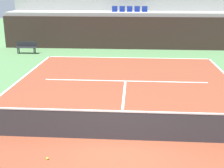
# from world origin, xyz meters

# --- Properties ---
(ground_plane) EXTENTS (80.00, 80.00, 0.00)m
(ground_plane) POSITION_xyz_m (0.00, 0.00, 0.00)
(ground_plane) COLOR #477042
(court_surface) EXTENTS (11.00, 24.00, 0.01)m
(court_surface) POSITION_xyz_m (0.00, 0.00, 0.01)
(court_surface) COLOR brown
(court_surface) RESTS_ON ground_plane
(baseline_far) EXTENTS (11.00, 0.10, 0.00)m
(baseline_far) POSITION_xyz_m (0.00, 11.95, 0.01)
(baseline_far) COLOR white
(baseline_far) RESTS_ON court_surface
(service_line_far) EXTENTS (8.26, 0.10, 0.00)m
(service_line_far) POSITION_xyz_m (0.00, 6.40, 0.01)
(service_line_far) COLOR white
(service_line_far) RESTS_ON court_surface
(centre_service_line) EXTENTS (0.10, 6.40, 0.00)m
(centre_service_line) POSITION_xyz_m (0.00, 3.20, 0.01)
(centre_service_line) COLOR white
(centre_service_line) RESTS_ON court_surface
(back_wall) EXTENTS (19.62, 0.30, 2.47)m
(back_wall) POSITION_xyz_m (0.00, 15.25, 1.24)
(back_wall) COLOR #33231E
(back_wall) RESTS_ON ground_plane
(stands_tier_lower) EXTENTS (19.62, 2.40, 2.74)m
(stands_tier_lower) POSITION_xyz_m (0.00, 16.60, 1.37)
(stands_tier_lower) COLOR #9E9E99
(stands_tier_lower) RESTS_ON ground_plane
(stands_tier_upper) EXTENTS (19.62, 2.40, 3.80)m
(stands_tier_upper) POSITION_xyz_m (0.00, 19.00, 1.90)
(stands_tier_upper) COLOR #9E9E99
(stands_tier_upper) RESTS_ON ground_plane
(seating_row_lower) EXTENTS (2.84, 0.44, 0.44)m
(seating_row_lower) POSITION_xyz_m (-0.00, 16.69, 2.87)
(seating_row_lower) COLOR navy
(seating_row_lower) RESTS_ON stands_tier_lower
(tennis_net) EXTENTS (11.08, 0.08, 1.07)m
(tennis_net) POSITION_xyz_m (0.00, 0.00, 0.51)
(tennis_net) COLOR black
(tennis_net) RESTS_ON court_surface
(player_bench) EXTENTS (1.50, 0.40, 0.85)m
(player_bench) POSITION_xyz_m (-7.38, 13.01, 0.51)
(player_bench) COLOR #232328
(player_bench) RESTS_ON ground_plane
(tennis_ball_1) EXTENTS (0.07, 0.07, 0.07)m
(tennis_ball_1) POSITION_xyz_m (-1.92, -1.32, 0.04)
(tennis_ball_1) COLOR #CCE033
(tennis_ball_1) RESTS_ON court_surface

